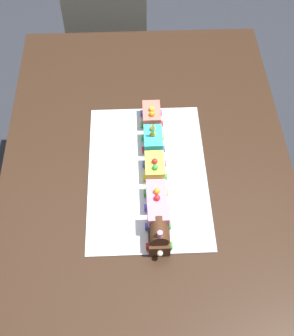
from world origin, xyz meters
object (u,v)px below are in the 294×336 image
at_px(cake_locomotive, 159,230).
at_px(cake_car_tanker_bubblegum, 156,197).
at_px(dining_table, 147,175).
at_px(cake_car_caboose_turquoise, 153,140).
at_px(chair, 107,34).
at_px(cake_car_flatbed_lemon, 155,167).
at_px(birthday_candle, 153,128).
at_px(cake_car_gondola_coral, 152,115).

xyz_separation_m(cake_locomotive, cake_car_tanker_bubblegum, (0.13, -0.00, -0.02)).
height_order(dining_table, cake_locomotive, cake_locomotive).
bearing_deg(cake_locomotive, cake_car_caboose_turquoise, -0.00).
relative_size(chair, cake_car_flatbed_lemon, 8.60).
distance_m(cake_locomotive, cake_car_flatbed_lemon, 0.25).
distance_m(cake_car_flatbed_lemon, cake_car_caboose_turquoise, 0.12).
relative_size(cake_locomotive, cake_car_tanker_bubblegum, 1.40).
height_order(cake_car_tanker_bubblegum, birthday_candle, birthday_candle).
xyz_separation_m(cake_locomotive, cake_car_caboose_turquoise, (0.37, -0.00, -0.02)).
height_order(dining_table, cake_car_caboose_turquoise, cake_car_caboose_turquoise).
relative_size(cake_car_tanker_bubblegum, cake_car_gondola_coral, 1.00).
bearing_deg(chair, cake_locomotive, 95.86).
distance_m(chair, cake_car_gondola_coral, 0.94).
bearing_deg(cake_car_caboose_turquoise, cake_car_gondola_coral, 0.00).
distance_m(cake_locomotive, cake_car_gondola_coral, 0.48).
height_order(chair, cake_car_tanker_bubblegum, chair).
relative_size(cake_car_caboose_turquoise, cake_car_gondola_coral, 1.00).
distance_m(dining_table, chair, 1.06).
bearing_deg(chair, cake_car_gondola_coral, 100.33).
bearing_deg(chair, cake_car_tanker_bubblegum, 96.72).
xyz_separation_m(cake_car_tanker_bubblegum, cake_car_caboose_turquoise, (0.24, 0.00, 0.00)).
height_order(cake_locomotive, birthday_candle, birthday_candle).
bearing_deg(cake_car_flatbed_lemon, cake_car_caboose_turquoise, 0.00).
bearing_deg(cake_car_caboose_turquoise, cake_car_flatbed_lemon, 180.00).
height_order(dining_table, cake_car_flatbed_lemon, cake_car_flatbed_lemon).
bearing_deg(cake_locomotive, chair, 8.22).
relative_size(cake_car_tanker_bubblegum, birthday_candle, 2.03).
bearing_deg(cake_car_flatbed_lemon, dining_table, 19.98).
relative_size(cake_locomotive, cake_car_flatbed_lemon, 1.40).
height_order(dining_table, birthday_candle, birthday_candle).
bearing_deg(cake_car_caboose_turquoise, birthday_candle, 180.00).
distance_m(chair, cake_car_caboose_turquoise, 1.04).
xyz_separation_m(dining_table, birthday_candle, (0.05, -0.02, 0.21)).
distance_m(cake_car_flatbed_lemon, birthday_candle, 0.13).
bearing_deg(chair, cake_car_caboose_turquoise, 98.86).
height_order(chair, cake_locomotive, same).
bearing_deg(birthday_candle, cake_locomotive, 180.00).
relative_size(dining_table, cake_car_tanker_bubblegum, 14.00).
bearing_deg(cake_car_tanker_bubblegum, cake_car_flatbed_lemon, 0.00).
bearing_deg(chair, dining_table, 96.99).
height_order(cake_car_caboose_turquoise, birthday_candle, birthday_candle).
bearing_deg(cake_car_tanker_bubblegum, cake_locomotive, 180.00).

